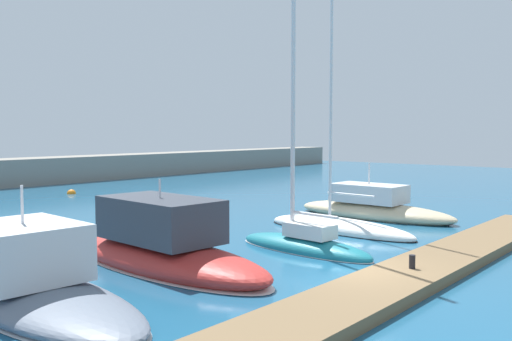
% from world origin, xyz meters
% --- Properties ---
extents(ground_plane, '(120.00, 120.00, 0.00)m').
position_xyz_m(ground_plane, '(0.00, 0.00, 0.00)').
color(ground_plane, '#1E567A').
extents(dock_pier, '(30.37, 2.39, 0.37)m').
position_xyz_m(dock_pier, '(0.00, -1.39, 0.18)').
color(dock_pier, brown).
rests_on(dock_pier, ground_plane).
extents(motorboat_slate_second, '(4.12, 10.46, 3.51)m').
position_xyz_m(motorboat_slate_second, '(-7.99, 5.87, 0.56)').
color(motorboat_slate_second, slate).
rests_on(motorboat_slate_second, ground_plane).
extents(motorboat_red_third, '(4.02, 10.71, 3.38)m').
position_xyz_m(motorboat_red_third, '(-2.80, 6.35, 0.69)').
color(motorboat_red_third, '#B72D28').
rests_on(motorboat_red_third, ground_plane).
extents(sailboat_teal_fourth, '(2.35, 6.57, 14.20)m').
position_xyz_m(sailboat_teal_fourth, '(2.47, 3.79, 0.40)').
color(sailboat_teal_fourth, '#19707F').
rests_on(sailboat_teal_fourth, ground_plane).
extents(sailboat_white_fifth, '(2.69, 8.31, 15.10)m').
position_xyz_m(sailboat_white_fifth, '(7.12, 5.04, 0.21)').
color(sailboat_white_fifth, white).
rests_on(sailboat_white_fifth, ground_plane).
extents(motorboat_sand_sixth, '(3.02, 9.38, 3.29)m').
position_xyz_m(motorboat_sand_sixth, '(12.04, 5.89, 0.53)').
color(motorboat_sand_sixth, beige).
rests_on(motorboat_sand_sixth, ground_plane).
extents(mooring_buoy_orange, '(0.66, 0.66, 0.66)m').
position_xyz_m(mooring_buoy_orange, '(7.94, 28.94, 0.00)').
color(mooring_buoy_orange, orange).
rests_on(mooring_buoy_orange, ground_plane).
extents(dock_bollard, '(0.20, 0.20, 0.44)m').
position_xyz_m(dock_bollard, '(1.05, -1.39, 0.59)').
color(dock_bollard, black).
rests_on(dock_bollard, dock_pier).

